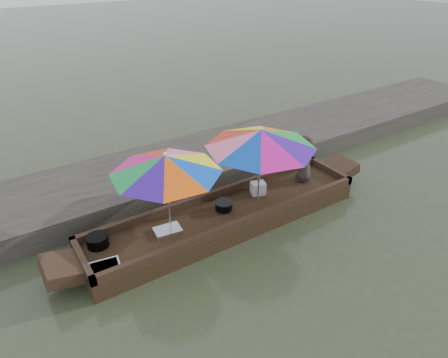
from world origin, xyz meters
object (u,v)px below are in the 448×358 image
tray_scallop (168,230)px  umbrella_bow (168,194)px  charcoal_grill (224,206)px  umbrella_stern (259,165)px  supply_bag (258,188)px  vendor (305,158)px  boat_hull (227,218)px  tray_crayfish (105,268)px  cooking_pot (98,241)px

tray_scallop → umbrella_bow: bearing=-19.3°
charcoal_grill → umbrella_stern: size_ratio=0.16×
supply_bag → umbrella_bow: 2.16m
umbrella_stern → umbrella_bow: bearing=180.0°
umbrella_bow → vendor: bearing=1.8°
charcoal_grill → umbrella_stern: bearing=-5.5°
boat_hull → tray_scallop: size_ratio=11.92×
tray_crayfish → umbrella_bow: bearing=14.4°
boat_hull → tray_crayfish: (-2.49, -0.33, 0.22)m
cooking_pot → supply_bag: 3.26m
cooking_pot → charcoal_grill: (2.37, -0.24, -0.02)m
tray_crayfish → umbrella_bow: umbrella_bow is taller
tray_crayfish → umbrella_stern: (3.23, 0.33, 0.73)m
umbrella_stern → boat_hull: bearing=180.0°
supply_bag → boat_hull: bearing=-168.8°
umbrella_bow → umbrella_stern: bearing=0.0°
tray_crayfish → vendor: vendor is taller
cooking_pot → tray_scallop: 1.19m
boat_hull → tray_scallop: (-1.24, 0.02, 0.21)m
charcoal_grill → cooking_pot: bearing=174.3°
tray_scallop → supply_bag: 2.12m
supply_bag → umbrella_bow: bearing=-175.2°
cooking_pot → umbrella_bow: 1.42m
cooking_pot → charcoal_grill: bearing=-5.7°
supply_bag → umbrella_bow: (-2.05, -0.17, 0.65)m
umbrella_bow → boat_hull: bearing=0.0°
cooking_pot → vendor: (4.43, -0.21, 0.42)m
tray_scallop → umbrella_stern: umbrella_stern is taller
charcoal_grill → vendor: size_ratio=0.32×
charcoal_grill → supply_bag: size_ratio=1.19×
supply_bag → umbrella_bow: umbrella_bow is taller
boat_hull → umbrella_stern: 1.20m
tray_crayfish → umbrella_bow: 1.53m
tray_crayfish → supply_bag: 3.40m
tray_scallop → supply_bag: (2.11, 0.15, 0.10)m
boat_hull → umbrella_stern: bearing=0.0°
supply_bag → umbrella_stern: 0.68m
cooking_pot → tray_crayfish: bearing=-98.5°
supply_bag → vendor: size_ratio=0.27×
tray_crayfish → umbrella_stern: size_ratio=0.22×
tray_scallop → charcoal_grill: charcoal_grill is taller
tray_scallop → vendor: 3.31m
tray_crayfish → supply_bag: size_ratio=1.67×
tray_scallop → vendor: (3.28, 0.08, 0.49)m
cooking_pot → tray_scallop: (1.15, -0.29, -0.07)m
tray_crayfish → supply_bag: (3.36, 0.51, 0.09)m
cooking_pot → tray_scallop: bearing=-14.2°
charcoal_grill → umbrella_stern: umbrella_stern is taller
tray_scallop → umbrella_stern: bearing=-0.6°
charcoal_grill → boat_hull: bearing=-74.3°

